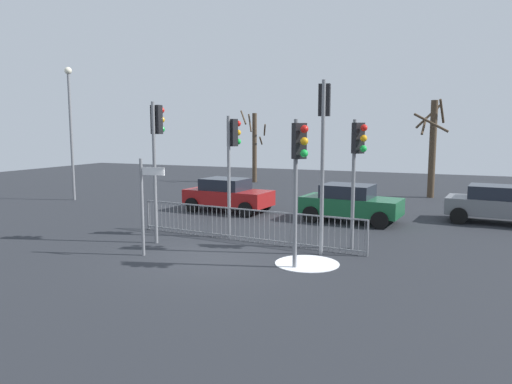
% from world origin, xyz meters
% --- Properties ---
extents(ground_plane, '(60.00, 60.00, 0.00)m').
position_xyz_m(ground_plane, '(0.00, 0.00, 0.00)').
color(ground_plane, '#26282D').
extents(traffic_light_rear_right, '(0.33, 0.57, 4.47)m').
position_xyz_m(traffic_light_rear_right, '(-2.51, 0.91, 3.28)').
color(traffic_light_rear_right, slate).
rests_on(traffic_light_rear_right, ground).
extents(traffic_light_foreground_left, '(0.34, 0.57, 4.99)m').
position_xyz_m(traffic_light_foreground_left, '(2.72, 1.54, 3.64)').
color(traffic_light_foreground_left, slate).
rests_on(traffic_light_foreground_left, ground).
extents(traffic_light_foreground_right, '(0.39, 0.54, 4.06)m').
position_xyz_m(traffic_light_foreground_right, '(-0.68, 2.57, 2.98)').
color(traffic_light_foreground_right, slate).
rests_on(traffic_light_foreground_right, ground).
extents(traffic_light_mid_right, '(0.48, 0.46, 3.87)m').
position_xyz_m(traffic_light_mid_right, '(2.57, -0.25, 2.84)').
color(traffic_light_mid_right, slate).
rests_on(traffic_light_mid_right, ground).
extents(traffic_light_mid_left, '(0.48, 0.45, 3.91)m').
position_xyz_m(traffic_light_mid_left, '(3.52, 2.38, 2.87)').
color(traffic_light_mid_left, slate).
rests_on(traffic_light_mid_left, ground).
extents(direction_sign_post, '(0.79, 0.11, 2.80)m').
position_xyz_m(direction_sign_post, '(-1.89, -0.68, 1.58)').
color(direction_sign_post, slate).
rests_on(direction_sign_post, ground).
extents(pedestrian_guard_railing, '(8.11, 0.76, 1.07)m').
position_xyz_m(pedestrian_guard_railing, '(-0.02, 2.10, 0.55)').
color(pedestrian_guard_railing, slate).
rests_on(pedestrian_guard_railing, ground).
extents(car_red_mid, '(3.93, 2.20, 1.47)m').
position_xyz_m(car_red_mid, '(-3.08, 7.01, 0.77)').
color(car_red_mid, maroon).
rests_on(car_red_mid, ground).
extents(car_green_trailing, '(3.94, 2.21, 1.47)m').
position_xyz_m(car_green_trailing, '(2.42, 6.78, 0.77)').
color(car_green_trailing, '#195933').
rests_on(car_green_trailing, ground).
extents(car_grey_far, '(3.94, 2.21, 1.47)m').
position_xyz_m(car_grey_far, '(7.75, 8.68, 0.77)').
color(car_grey_far, slate).
rests_on(car_grey_far, ground).
extents(street_lamp, '(0.36, 0.36, 6.71)m').
position_xyz_m(street_lamp, '(-11.96, 7.08, 4.11)').
color(street_lamp, slate).
rests_on(street_lamp, ground).
extents(bare_tree_left, '(1.76, 1.96, 5.18)m').
position_xyz_m(bare_tree_left, '(4.89, 15.29, 2.78)').
color(bare_tree_left, '#473828').
rests_on(bare_tree_left, ground).
extents(bare_tree_centre, '(2.12, 2.10, 4.93)m').
position_xyz_m(bare_tree_centre, '(-6.76, 18.54, 2.55)').
color(bare_tree_centre, '#473828').
rests_on(bare_tree_centre, ground).
extents(snow_patch_kerb, '(1.75, 1.75, 0.01)m').
position_xyz_m(snow_patch_kerb, '(2.65, 0.33, 0.01)').
color(snow_patch_kerb, white).
rests_on(snow_patch_kerb, ground).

